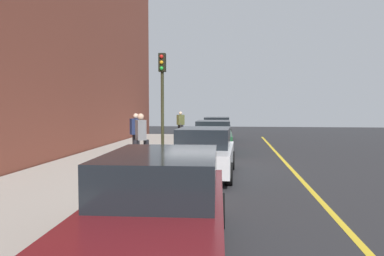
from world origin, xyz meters
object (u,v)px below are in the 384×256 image
rolling_suitcase (181,133)px  pedestrian_grey_coat (141,137)px  parked_car_charcoal (217,129)px  parked_car_green (213,136)px  traffic_light_pole (162,88)px  parked_car_white (204,152)px  parked_car_maroon (160,206)px  pedestrian_navy_coat (136,132)px  pedestrian_olive_coat (181,123)px

rolling_suitcase → pedestrian_grey_coat: bearing=1.2°
parked_car_charcoal → parked_car_green: 6.39m
parked_car_green → traffic_light_pole: traffic_light_pole is taller
parked_car_white → traffic_light_pole: 3.69m
parked_car_maroon → pedestrian_grey_coat: 8.21m
parked_car_charcoal → pedestrian_navy_coat: size_ratio=2.44×
parked_car_maroon → parked_car_green: bearing=179.8°
parked_car_maroon → pedestrian_olive_coat: bearing=-172.6°
rolling_suitcase → traffic_light_pole: bearing=4.5°
parked_car_charcoal → pedestrian_grey_coat: pedestrian_grey_coat is taller
parked_car_white → pedestrian_grey_coat: bearing=-119.3°
traffic_light_pole → parked_car_white: bearing=37.1°
parked_car_white → pedestrian_olive_coat: 13.82m
pedestrian_navy_coat → parked_car_white: bearing=38.5°
parked_car_green → traffic_light_pole: size_ratio=1.09×
parked_car_maroon → parked_car_charcoal: bearing=-179.8°
parked_car_green → pedestrian_grey_coat: size_ratio=2.47×
rolling_suitcase → pedestrian_navy_coat: bearing=-4.5°
parked_car_green → pedestrian_grey_coat: 5.52m
pedestrian_olive_coat → rolling_suitcase: bearing=8.3°
parked_car_maroon → pedestrian_grey_coat: bearing=-163.7°
parked_car_charcoal → pedestrian_grey_coat: (11.38, -2.22, 0.35)m
parked_car_green → parked_car_white: bearing=0.6°
pedestrian_navy_coat → traffic_light_pole: traffic_light_pole is taller
pedestrian_navy_coat → pedestrian_grey_coat: (2.87, 0.95, 0.03)m
parked_car_maroon → pedestrian_olive_coat: size_ratio=2.75×
parked_car_charcoal → traffic_light_pole: (10.35, -1.62, 2.17)m
pedestrian_navy_coat → pedestrian_grey_coat: pedestrian_grey_coat is taller
parked_car_charcoal → rolling_suitcase: parked_car_charcoal is taller
parked_car_green → parked_car_white: (6.34, 0.06, -0.00)m
pedestrian_grey_coat → pedestrian_olive_coat: bearing=-178.5°
parked_car_white → pedestrian_grey_coat: size_ratio=2.37×
pedestrian_navy_coat → rolling_suitcase: 8.91m
parked_car_white → parked_car_charcoal: bearing=-179.2°
parked_car_charcoal → parked_car_green: size_ratio=0.96×
pedestrian_navy_coat → rolling_suitcase: size_ratio=1.84×
pedestrian_grey_coat → parked_car_charcoal: bearing=169.0°
pedestrian_navy_coat → parked_car_charcoal: bearing=159.6°
parked_car_white → pedestrian_grey_coat: 2.77m
parked_car_white → rolling_suitcase: (-13.07, -2.65, -0.31)m
parked_car_maroon → pedestrian_olive_coat: (-20.08, -2.62, 0.31)m
parked_car_maroon → rolling_suitcase: size_ratio=4.96×
parked_car_green → pedestrian_navy_coat: 3.93m
parked_car_green → parked_car_white: 6.34m
parked_car_maroon → parked_car_white: bearing=179.1°
parked_car_white → rolling_suitcase: size_ratio=4.49×
parked_car_green → parked_car_maroon: same height
parked_car_maroon → traffic_light_pole: traffic_light_pole is taller
parked_car_white → rolling_suitcase: 13.34m
pedestrian_olive_coat → parked_car_charcoal: bearing=72.1°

